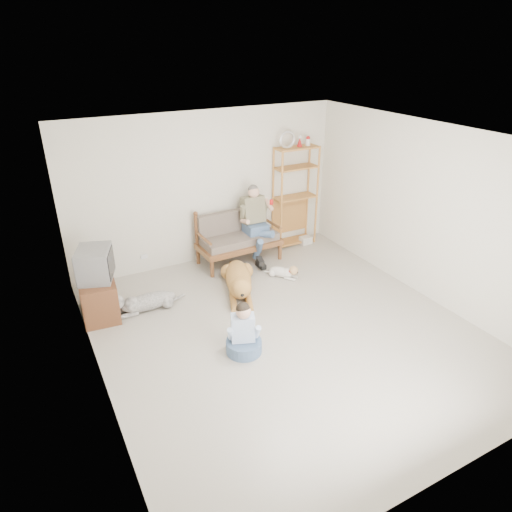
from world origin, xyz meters
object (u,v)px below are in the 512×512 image
etagere (295,196)px  golden_retriever (239,281)px  tv_stand (98,296)px  loveseat (237,236)px

etagere → golden_retriever: (-1.84, -1.25, -0.79)m
etagere → tv_stand: size_ratio=2.39×
tv_stand → etagere: bearing=17.4°
etagere → tv_stand: 4.11m
loveseat → tv_stand: loveseat is taller
loveseat → golden_retriever: bearing=-117.1°
tv_stand → golden_retriever: tv_stand is taller
loveseat → tv_stand: size_ratio=1.61×
tv_stand → golden_retriever: (2.12, -0.44, -0.09)m
loveseat → etagere: etagere is taller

